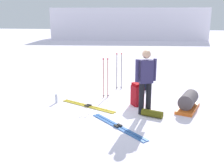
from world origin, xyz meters
TOP-DOWN VIEW (x-y plane):
  - ground_plane at (0.00, 0.00)m, footprint 80.00×80.00m
  - distant_snow_ridge at (-1.58, 22.22)m, footprint 16.33×6.33m
  - skier_standing at (0.92, -0.30)m, footprint 0.53×0.34m
  - ski_pair_near at (-0.70, 0.02)m, footprint 1.74×0.97m
  - ski_pair_far at (0.33, -1.26)m, footprint 1.48×1.44m
  - backpack_large_dark at (0.79, 1.98)m, footprint 0.38×0.42m
  - backpack_bright at (0.69, 0.34)m, footprint 0.41×0.42m
  - ski_poles_planted_near at (-0.05, 1.97)m, footprint 0.23×0.12m
  - ski_poles_planted_far at (-0.34, 0.92)m, footprint 0.20×0.11m
  - gear_sled at (2.10, 0.20)m, footprint 0.79×1.20m
  - sleeping_mat_rolled at (1.12, -0.49)m, footprint 0.58×0.35m
  - thermos_bottle at (-1.71, 0.19)m, footprint 0.07×0.07m

SIDE VIEW (x-z plane):
  - ground_plane at x=0.00m, z-range 0.00..0.00m
  - ski_pair_far at x=0.33m, z-range -0.01..0.04m
  - ski_pair_near at x=-0.70m, z-range -0.01..0.04m
  - sleeping_mat_rolled at x=1.12m, z-range 0.00..0.18m
  - thermos_bottle at x=-1.71m, z-range 0.00..0.26m
  - gear_sled at x=2.10m, z-range -0.02..0.47m
  - backpack_bright at x=0.69m, z-range -0.01..0.66m
  - backpack_large_dark at x=0.79m, z-range -0.01..0.69m
  - ski_poles_planted_far at x=-0.34m, z-range 0.07..1.34m
  - ski_poles_planted_near at x=-0.05m, z-range 0.07..1.35m
  - skier_standing at x=0.92m, z-range 0.10..1.80m
  - distant_snow_ridge at x=-1.58m, z-range 0.00..3.24m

